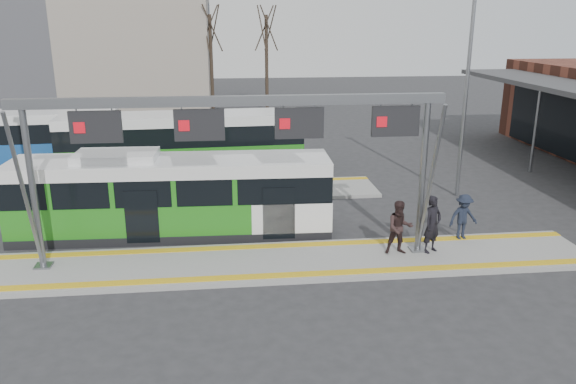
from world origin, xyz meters
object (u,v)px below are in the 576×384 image
object	(u,v)px
hero_bus	(172,197)
passenger_a	(432,224)
passenger_c	(463,217)
passenger_b	(400,228)
gantry	(238,131)

from	to	relation	value
hero_bus	passenger_a	distance (m)	9.13
hero_bus	passenger_c	world-z (taller)	hero_bus
hero_bus	passenger_b	world-z (taller)	hero_bus
passenger_b	passenger_c	xyz separation A→B (m)	(2.58, 1.00, -0.09)
hero_bus	passenger_c	xyz separation A→B (m)	(10.09, -2.03, -0.45)
hero_bus	passenger_b	size ratio (longest dim) A/B	6.28
passenger_a	passenger_b	bearing A→B (deg)	150.15
passenger_b	passenger_a	bearing A→B (deg)	3.81
gantry	passenger_a	world-z (taller)	gantry
gantry	passenger_c	world-z (taller)	gantry
gantry	passenger_b	distance (m)	6.07
passenger_a	passenger_c	xyz separation A→B (m)	(1.47, 0.97, -0.15)
passenger_b	passenger_c	world-z (taller)	passenger_b
hero_bus	passenger_c	distance (m)	10.30
gantry	passenger_c	size ratio (longest dim) A/B	7.99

